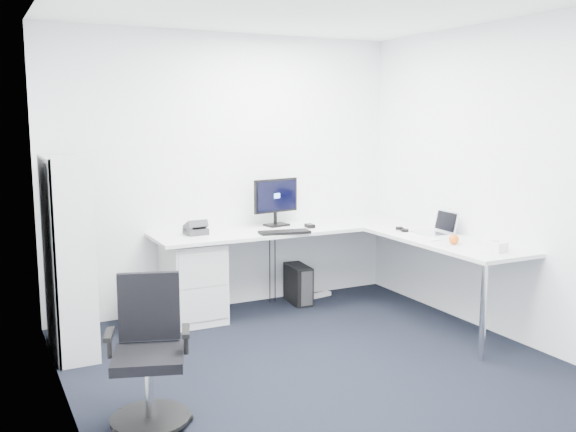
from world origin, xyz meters
name	(u,v)px	position (x,y,z in m)	size (l,w,h in m)	color
ground	(334,378)	(0.00, 0.00, 0.00)	(4.20, 4.20, 0.00)	black
wall_back	(227,173)	(0.00, 2.10, 1.35)	(3.60, 0.02, 2.70)	white
wall_left	(67,213)	(-1.80, 0.00, 1.35)	(0.02, 4.20, 2.70)	white
wall_right	(523,184)	(1.80, 0.00, 1.35)	(0.02, 4.20, 2.70)	white
l_desk	(309,275)	(0.55, 1.40, 0.41)	(2.78, 1.56, 0.81)	silver
drawer_pedestal	(193,281)	(-0.48, 1.79, 0.38)	(0.49, 0.61, 0.75)	silver
bookshelf	(68,255)	(-1.62, 1.45, 0.80)	(0.31, 0.80, 1.60)	#BCBFBE
task_chair	(148,354)	(-1.38, -0.10, 0.46)	(0.52, 0.52, 0.92)	black
black_pc_tower	(298,284)	(0.66, 1.84, 0.20)	(0.18, 0.40, 0.39)	black
beige_pc_tower	(138,311)	(-1.02, 1.74, 0.17)	(0.16, 0.37, 0.35)	beige
power_strip	(316,296)	(0.91, 1.91, 0.02)	(0.37, 0.06, 0.04)	silver
monitor	(276,202)	(0.44, 1.88, 1.06)	(0.51, 0.16, 0.49)	black
black_keyboard	(285,232)	(0.33, 1.48, 0.82)	(0.48, 0.17, 0.02)	black
mouse	(310,226)	(0.69, 1.64, 0.83)	(0.07, 0.11, 0.04)	black
desk_phone	(196,227)	(-0.44, 1.80, 0.88)	(0.19, 0.19, 0.13)	#2D2D30
laptop	(430,223)	(1.51, 0.82, 0.92)	(0.31, 0.30, 0.22)	silver
white_keyboard	(421,237)	(1.33, 0.72, 0.82)	(0.11, 0.40, 0.01)	silver
headphones	(402,228)	(1.40, 1.10, 0.84)	(0.11, 0.17, 0.05)	black
orange_fruit	(454,239)	(1.40, 0.36, 0.86)	(0.09, 0.09, 0.09)	#DD5F13
tissue_box	(492,246)	(1.51, 0.01, 0.85)	(0.12, 0.23, 0.08)	silver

